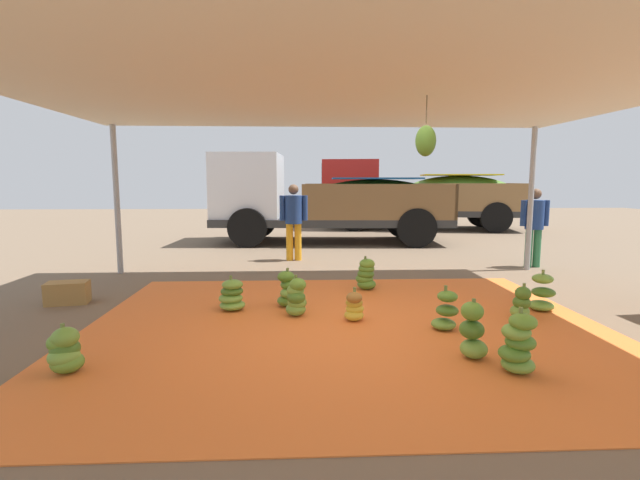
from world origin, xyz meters
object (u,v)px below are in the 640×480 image
banana_bunch_2 (296,298)px  banana_bunch_8 (542,294)px  worker_0 (294,216)px  cargo_truck_far (415,194)px  banana_bunch_0 (65,351)px  worker_1 (534,222)px  banana_bunch_10 (473,332)px  crate_0 (68,293)px  cargo_truck_main (321,199)px  banana_bunch_1 (366,275)px  banana_bunch_6 (354,307)px  banana_bunch_5 (288,290)px  banana_bunch_3 (232,296)px  banana_bunch_9 (521,304)px  banana_bunch_7 (518,345)px  banana_bunch_4 (446,312)px

banana_bunch_2 → banana_bunch_8: size_ratio=0.98×
worker_0 → cargo_truck_far: bearing=56.6°
banana_bunch_0 → worker_1: size_ratio=0.28×
banana_bunch_10 → worker_0: (-1.74, 5.56, 0.68)m
banana_bunch_10 → crate_0: (-4.81, 2.21, -0.11)m
cargo_truck_main → banana_bunch_0: bearing=-107.2°
banana_bunch_1 → banana_bunch_10: size_ratio=0.90×
banana_bunch_6 → banana_bunch_2: bearing=161.8°
banana_bunch_10 → worker_1: (2.94, 4.56, 0.63)m
banana_bunch_1 → cargo_truck_far: size_ratio=0.07×
cargo_truck_main → worker_0: bearing=-103.9°
banana_bunch_0 → banana_bunch_2: (2.02, 1.60, 0.03)m
banana_bunch_8 → crate_0: bearing=174.1°
banana_bunch_5 → worker_0: (0.04, 3.67, 0.71)m
banana_bunch_1 → banana_bunch_8: size_ratio=0.98×
banana_bunch_1 → banana_bunch_5: banana_bunch_5 is taller
banana_bunch_3 → banana_bunch_9: 3.61m
banana_bunch_5 → worker_0: 3.73m
banana_bunch_9 → crate_0: banana_bunch_9 is taller
banana_bunch_8 → cargo_truck_far: bearing=84.9°
banana_bunch_5 → cargo_truck_far: (4.22, 10.02, 0.99)m
banana_bunch_3 → worker_0: worker_0 is taller
banana_bunch_7 → crate_0: (-5.08, 2.56, -0.11)m
banana_bunch_5 → cargo_truck_far: size_ratio=0.07×
banana_bunch_6 → banana_bunch_9: (2.04, -0.02, 0.02)m
banana_bunch_9 → worker_0: (-2.80, 4.35, 0.74)m
worker_1 → banana_bunch_8: bearing=-115.3°
banana_bunch_1 → banana_bunch_6: banana_bunch_1 is taller
banana_bunch_10 → banana_bunch_4: bearing=89.0°
banana_bunch_4 → banana_bunch_6: banana_bunch_4 is taller
banana_bunch_6 → crate_0: size_ratio=0.76×
crate_0 → cargo_truck_far: bearing=53.2°
banana_bunch_1 → crate_0: (-4.22, -0.61, -0.08)m
banana_bunch_2 → worker_0: 4.16m
cargo_truck_main → worker_1: cargo_truck_main is taller
banana_bunch_9 → worker_1: bearing=60.8°
banana_bunch_6 → banana_bunch_5: bearing=140.4°
banana_bunch_4 → banana_bunch_5: 2.08m
cargo_truck_far → crate_0: 12.16m
banana_bunch_6 → worker_0: 4.46m
banana_bunch_7 → banana_bunch_9: banana_bunch_7 is taller
banana_bunch_2 → banana_bunch_6: size_ratio=1.27×
banana_bunch_8 → banana_bunch_10: (-1.52, -1.56, 0.04)m
banana_bunch_5 → crate_0: size_ratio=0.98×
banana_bunch_0 → banana_bunch_4: 3.83m
banana_bunch_4 → worker_0: worker_0 is taller
banana_bunch_0 → cargo_truck_far: size_ratio=0.06×
banana_bunch_7 → banana_bunch_10: (-0.27, 0.35, -0.00)m
banana_bunch_4 → banana_bunch_7: bearing=-77.9°
banana_bunch_1 → cargo_truck_far: cargo_truck_far is taller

